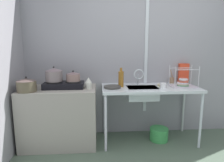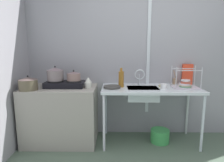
# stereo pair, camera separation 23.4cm
# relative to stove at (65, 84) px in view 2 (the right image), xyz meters

# --- Properties ---
(wall_back) EXTENTS (4.76, 0.10, 2.45)m
(wall_back) POSITION_rel_stove_xyz_m (1.33, 0.37, 0.33)
(wall_back) COLOR gray
(wall_back) RESTS_ON ground
(wall_metal_strip) EXTENTS (0.05, 0.01, 1.96)m
(wall_metal_strip) POSITION_rel_stove_xyz_m (1.26, 0.31, 0.45)
(wall_metal_strip) COLOR silver
(counter_concrete) EXTENTS (1.06, 0.64, 0.85)m
(counter_concrete) POSITION_rel_stove_xyz_m (-0.08, -0.00, -0.47)
(counter_concrete) COLOR gray
(counter_concrete) RESTS_ON ground
(counter_sink) EXTENTS (1.42, 0.64, 0.85)m
(counter_sink) POSITION_rel_stove_xyz_m (1.26, -0.00, -0.11)
(counter_sink) COLOR silver
(counter_sink) RESTS_ON ground
(stove) EXTENTS (0.56, 0.30, 0.10)m
(stove) POSITION_rel_stove_xyz_m (0.00, 0.00, 0.00)
(stove) COLOR black
(stove) RESTS_ON counter_concrete
(pot_on_left_burner) EXTENTS (0.24, 0.24, 0.21)m
(pot_on_left_burner) POSITION_rel_stove_xyz_m (-0.13, -0.00, 0.15)
(pot_on_left_burner) COLOR slate
(pot_on_left_burner) RESTS_ON stove
(pot_on_right_burner) EXTENTS (0.20, 0.20, 0.15)m
(pot_on_right_burner) POSITION_rel_stove_xyz_m (0.13, 0.00, 0.12)
(pot_on_right_burner) COLOR #846861
(pot_on_right_burner) RESTS_ON stove
(pot_beside_stove) EXTENTS (0.25, 0.25, 0.20)m
(pot_beside_stove) POSITION_rel_stove_xyz_m (-0.45, -0.20, 0.04)
(pot_beside_stove) COLOR brown
(pot_beside_stove) RESTS_ON counter_concrete
(percolator) EXTENTS (0.10, 0.10, 0.16)m
(percolator) POSITION_rel_stove_xyz_m (0.35, -0.06, 0.03)
(percolator) COLOR beige
(percolator) RESTS_ON counter_concrete
(sink_basin) EXTENTS (0.44, 0.30, 0.18)m
(sink_basin) POSITION_rel_stove_xyz_m (1.14, -0.03, -0.14)
(sink_basin) COLOR silver
(sink_basin) RESTS_ON counter_sink
(faucet) EXTENTS (0.16, 0.09, 0.25)m
(faucet) POSITION_rel_stove_xyz_m (1.10, 0.10, 0.12)
(faucet) COLOR silver
(faucet) RESTS_ON counter_sink
(frying_pan) EXTENTS (0.24, 0.24, 0.03)m
(frying_pan) POSITION_rel_stove_xyz_m (0.69, -0.06, -0.03)
(frying_pan) COLOR #3A3835
(frying_pan) RESTS_ON counter_sink
(dish_rack) EXTENTS (0.37, 0.25, 0.31)m
(dish_rack) POSITION_rel_stove_xyz_m (1.75, -0.03, 0.01)
(dish_rack) COLOR #B7B8C0
(dish_rack) RESTS_ON counter_sink
(cup_by_rack) EXTENTS (0.09, 0.09, 0.07)m
(cup_by_rack) POSITION_rel_stove_xyz_m (1.42, -0.09, -0.01)
(cup_by_rack) COLOR white
(cup_by_rack) RESTS_ON counter_sink
(small_bowl_on_drainboard) EXTENTS (0.11, 0.11, 0.04)m
(small_bowl_on_drainboard) POSITION_rel_stove_xyz_m (1.44, 0.02, -0.03)
(small_bowl_on_drainboard) COLOR beige
(small_bowl_on_drainboard) RESTS_ON counter_sink
(bottle_by_sink) EXTENTS (0.08, 0.08, 0.28)m
(bottle_by_sink) POSITION_rel_stove_xyz_m (0.83, 0.02, 0.07)
(bottle_by_sink) COLOR #8F5C1F
(bottle_by_sink) RESTS_ON counter_sink
(cereal_box) EXTENTS (0.16, 0.09, 0.32)m
(cereal_box) POSITION_rel_stove_xyz_m (1.88, 0.27, 0.11)
(cereal_box) COLOR red
(cereal_box) RESTS_ON counter_sink
(utensil_jar) EXTENTS (0.07, 0.07, 0.22)m
(utensil_jar) POSITION_rel_stove_xyz_m (1.69, 0.27, 0.00)
(utensil_jar) COLOR #8D6D52
(utensil_jar) RESTS_ON counter_sink
(bucket_on_floor) EXTENTS (0.28, 0.28, 0.19)m
(bucket_on_floor) POSITION_rel_stove_xyz_m (1.42, -0.02, -0.80)
(bucket_on_floor) COLOR green
(bucket_on_floor) RESTS_ON ground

